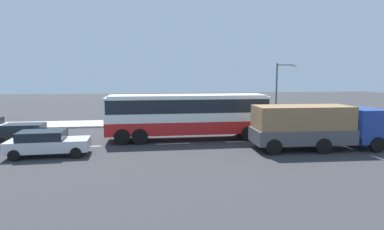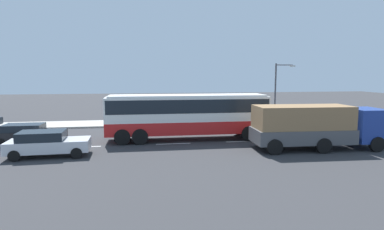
{
  "view_description": "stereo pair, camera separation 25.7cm",
  "coord_description": "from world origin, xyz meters",
  "px_view_note": "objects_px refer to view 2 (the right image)",
  "views": [
    {
      "loc": [
        -2.35,
        -23.59,
        4.8
      ],
      "look_at": [
        1.18,
        0.1,
        1.77
      ],
      "focal_mm": 30.06,
      "sensor_mm": 36.0,
      "label": 1
    },
    {
      "loc": [
        -2.61,
        -23.55,
        4.8
      ],
      "look_at": [
        1.18,
        0.1,
        1.77
      ],
      "focal_mm": 30.06,
      "sensor_mm": 36.0,
      "label": 2
    }
  ],
  "objects_px": {
    "coach_bus": "(188,112)",
    "pedestrian_near_curb": "(242,112)",
    "car_silver_hatch": "(47,143)",
    "cargo_truck": "(317,125)",
    "street_lamp": "(278,87)",
    "car_black_sedan": "(29,134)"
  },
  "relations": [
    {
      "from": "coach_bus",
      "to": "car_black_sedan",
      "type": "relative_size",
      "value": 2.59
    },
    {
      "from": "pedestrian_near_curb",
      "to": "car_silver_hatch",
      "type": "bearing_deg",
      "value": -40.48
    },
    {
      "from": "cargo_truck",
      "to": "car_black_sedan",
      "type": "height_order",
      "value": "cargo_truck"
    },
    {
      "from": "cargo_truck",
      "to": "pedestrian_near_curb",
      "type": "relative_size",
      "value": 5.29
    },
    {
      "from": "street_lamp",
      "to": "car_silver_hatch",
      "type": "bearing_deg",
      "value": -151.06
    },
    {
      "from": "car_silver_hatch",
      "to": "pedestrian_near_curb",
      "type": "bearing_deg",
      "value": 33.8
    },
    {
      "from": "pedestrian_near_curb",
      "to": "street_lamp",
      "type": "distance_m",
      "value": 4.24
    },
    {
      "from": "car_silver_hatch",
      "to": "pedestrian_near_curb",
      "type": "height_order",
      "value": "pedestrian_near_curb"
    },
    {
      "from": "car_silver_hatch",
      "to": "street_lamp",
      "type": "xyz_separation_m",
      "value": [
        18.88,
        10.44,
        2.74
      ]
    },
    {
      "from": "coach_bus",
      "to": "pedestrian_near_curb",
      "type": "height_order",
      "value": "coach_bus"
    },
    {
      "from": "cargo_truck",
      "to": "street_lamp",
      "type": "relative_size",
      "value": 1.49
    },
    {
      "from": "street_lamp",
      "to": "car_black_sedan",
      "type": "bearing_deg",
      "value": -161.98
    },
    {
      "from": "coach_bus",
      "to": "pedestrian_near_curb",
      "type": "distance_m",
      "value": 10.21
    },
    {
      "from": "pedestrian_near_curb",
      "to": "street_lamp",
      "type": "relative_size",
      "value": 0.28
    },
    {
      "from": "street_lamp",
      "to": "coach_bus",
      "type": "bearing_deg",
      "value": -145.58
    },
    {
      "from": "car_silver_hatch",
      "to": "cargo_truck",
      "type": "bearing_deg",
      "value": -4.59
    },
    {
      "from": "coach_bus",
      "to": "car_black_sedan",
      "type": "distance_m",
      "value": 11.11
    },
    {
      "from": "car_black_sedan",
      "to": "pedestrian_near_curb",
      "type": "relative_size",
      "value": 2.83
    },
    {
      "from": "cargo_truck",
      "to": "street_lamp",
      "type": "height_order",
      "value": "street_lamp"
    },
    {
      "from": "coach_bus",
      "to": "street_lamp",
      "type": "relative_size",
      "value": 2.06
    },
    {
      "from": "coach_bus",
      "to": "car_black_sedan",
      "type": "height_order",
      "value": "coach_bus"
    },
    {
      "from": "car_silver_hatch",
      "to": "car_black_sedan",
      "type": "bearing_deg",
      "value": 118.94
    }
  ]
}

